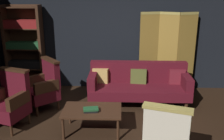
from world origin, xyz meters
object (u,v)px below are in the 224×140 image
object	(u,v)px
velvet_couch	(139,83)
armchair_wing_left	(45,86)
folding_screen	(167,51)
coffee_table	(92,112)
bookshelf	(25,47)
armchair_gilt_accent	(167,140)
book_green_cloth	(91,109)
book_black_cloth	(91,110)
armchair_wing_right	(10,101)

from	to	relation	value
velvet_couch	armchair_wing_left	world-z (taller)	armchair_wing_left
folding_screen	coffee_table	xyz separation A→B (m)	(-1.57, -1.97, -0.61)
armchair_wing_left	folding_screen	bearing A→B (deg)	22.32
bookshelf	armchair_gilt_accent	xyz separation A→B (m)	(2.93, -2.96, -0.58)
coffee_table	armchair_wing_left	size ratio (longest dim) A/B	0.96
coffee_table	book_green_cloth	world-z (taller)	book_green_cloth
bookshelf	folding_screen	bearing A→B (deg)	-0.13
armchair_gilt_accent	folding_screen	bearing A→B (deg)	80.91
coffee_table	book_black_cloth	distance (m)	0.09
armchair_wing_left	armchair_wing_right	world-z (taller)	same
bookshelf	velvet_couch	size ratio (longest dim) A/B	0.97
bookshelf	coffee_table	xyz separation A→B (m)	(1.83, -1.98, -0.69)
bookshelf	book_green_cloth	distance (m)	2.80
armchair_wing_right	coffee_table	bearing A→B (deg)	-5.92
folding_screen	book_green_cloth	bearing A→B (deg)	-127.93
coffee_table	armchair_wing_right	distance (m)	1.48
bookshelf	book_black_cloth	xyz separation A→B (m)	(1.82, -2.04, -0.63)
velvet_couch	armchair_gilt_accent	xyz separation A→B (m)	(0.23, -2.22, 0.04)
armchair_wing_right	book_black_cloth	world-z (taller)	armchair_wing_right
folding_screen	armchair_wing_right	distance (m)	3.58
velvet_couch	armchair_wing_right	size ratio (longest dim) A/B	2.04
folding_screen	armchair_wing_right	world-z (taller)	folding_screen
folding_screen	bookshelf	size ratio (longest dim) A/B	0.93
coffee_table	armchair_wing_right	size ratio (longest dim) A/B	0.96
armchair_wing_left	armchair_wing_right	size ratio (longest dim) A/B	1.00
armchair_wing_right	book_green_cloth	size ratio (longest dim) A/B	4.13
velvet_couch	book_black_cloth	world-z (taller)	velvet_couch
armchair_wing_right	book_green_cloth	world-z (taller)	armchair_wing_right
velvet_couch	armchair_gilt_accent	distance (m)	2.23
bookshelf	coffee_table	size ratio (longest dim) A/B	2.05
bookshelf	book_green_cloth	size ratio (longest dim) A/B	8.14
coffee_table	book_green_cloth	bearing A→B (deg)	-100.21
book_black_cloth	bookshelf	bearing A→B (deg)	131.67
folding_screen	armchair_gilt_accent	bearing A→B (deg)	-99.09
bookshelf	armchair_gilt_accent	bearing A→B (deg)	-45.26
velvet_couch	book_green_cloth	bearing A→B (deg)	-124.15
folding_screen	armchair_wing_left	size ratio (longest dim) A/B	1.83
book_black_cloth	book_green_cloth	size ratio (longest dim) A/B	0.93
velvet_couch	armchair_wing_left	bearing A→B (deg)	-169.72
velvet_couch	book_black_cloth	distance (m)	1.57
book_black_cloth	armchair_gilt_accent	bearing A→B (deg)	-39.44
bookshelf	armchair_gilt_accent	size ratio (longest dim) A/B	1.97
velvet_couch	armchair_wing_left	distance (m)	1.97
armchair_wing_left	book_black_cloth	xyz separation A→B (m)	(1.06, -0.95, -0.05)
bookshelf	book_green_cloth	bearing A→B (deg)	-48.33
armchair_wing_right	velvet_couch	bearing A→B (deg)	24.85
coffee_table	armchair_gilt_accent	xyz separation A→B (m)	(1.10, -0.98, 0.12)
book_green_cloth	coffee_table	bearing A→B (deg)	79.79
armchair_wing_left	velvet_couch	bearing A→B (deg)	10.28
folding_screen	armchair_wing_left	world-z (taller)	folding_screen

